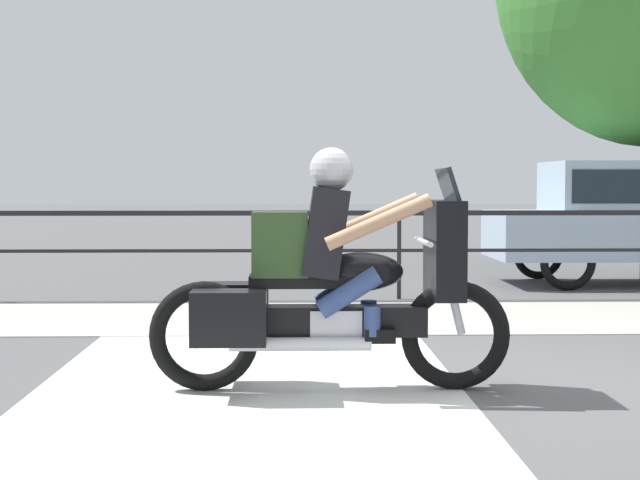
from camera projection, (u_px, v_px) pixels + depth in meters
The scene contains 5 objects.
ground_plane at pixel (479, 386), 6.66m from camera, with size 120.00×120.00×0.00m, color #565659.
sidewalk_band at pixel (416, 317), 10.05m from camera, with size 44.00×2.40×0.01m, color #B7B2A8.
crosswalk_band at pixel (248, 393), 6.42m from camera, with size 2.86×6.00×0.01m, color silver.
fence_railing at pixel (399, 229), 11.64m from camera, with size 36.00×0.05×1.06m.
motorcycle at pixel (331, 283), 6.48m from camera, with size 2.41×0.76×1.61m.
Camera 1 is at (-1.26, -6.56, 1.37)m, focal length 55.00 mm.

